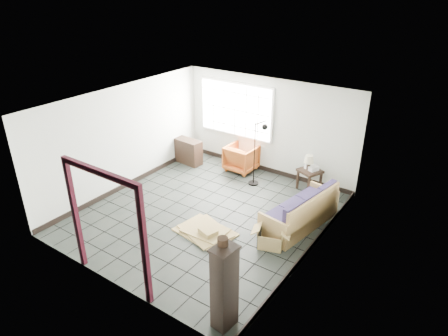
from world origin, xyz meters
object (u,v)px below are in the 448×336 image
Objects in this scene: side_table at (310,173)px; tall_shelf at (224,287)px; futon_sofa at (302,213)px; armchair at (242,157)px.

tall_shelf is (0.73, -4.80, 0.29)m from side_table.
futon_sofa is at bearing -71.32° from side_table.
armchair is 0.55× the size of tall_shelf.
armchair is 1.22× the size of side_table.
armchair reaches higher than side_table.
tall_shelf is at bearing 121.16° from armchair.
armchair is at bearing 125.65° from tall_shelf.
armchair is (-2.56, 1.62, 0.09)m from futon_sofa.
futon_sofa is 3.12× the size of side_table.
futon_sofa is 3.21m from tall_shelf.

